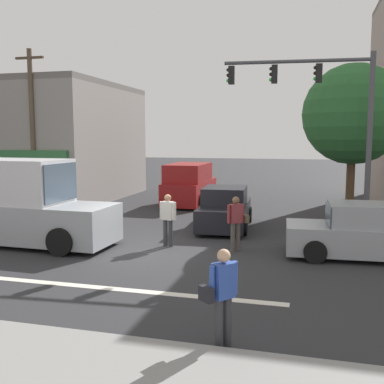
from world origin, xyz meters
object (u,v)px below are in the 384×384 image
(utility_pole_near_left, at_px, (32,128))
(sedan_approaching_near, at_px, (360,234))
(sedan_waiting_far, at_px, (225,209))
(pedestrian_foreground_with_bag, at_px, (222,292))
(traffic_light_mast, at_px, (329,111))
(pedestrian_far_side, at_px, (236,220))
(pedestrian_mid_crossing, at_px, (168,217))
(box_truck_crossing_center, at_px, (24,206))
(street_tree, at_px, (353,115))
(van_crossing_rightbound, at_px, (189,185))

(utility_pole_near_left, height_order, sedan_approaching_near, utility_pole_near_left)
(sedan_waiting_far, bearing_deg, pedestrian_foreground_with_bag, -79.72)
(traffic_light_mast, distance_m, sedan_approaching_near, 4.36)
(utility_pole_near_left, xyz_separation_m, pedestrian_far_side, (10.25, -4.88, -2.90))
(utility_pole_near_left, relative_size, pedestrian_mid_crossing, 4.43)
(sedan_approaching_near, relative_size, box_truck_crossing_center, 0.74)
(street_tree, xyz_separation_m, sedan_waiting_far, (-4.63, -1.68, -3.60))
(street_tree, xyz_separation_m, utility_pole_near_left, (-13.91, -0.15, -0.46))
(utility_pole_near_left, relative_size, traffic_light_mast, 1.19)
(van_crossing_rightbound, bearing_deg, sedan_waiting_far, -62.29)
(sedan_waiting_far, distance_m, pedestrian_foreground_with_bag, 9.94)
(traffic_light_mast, distance_m, pedestrian_mid_crossing, 6.38)
(utility_pole_near_left, height_order, pedestrian_mid_crossing, utility_pole_near_left)
(traffic_light_mast, distance_m, sedan_waiting_far, 5.21)
(box_truck_crossing_center, distance_m, pedestrian_far_side, 6.84)
(traffic_light_mast, bearing_deg, pedestrian_foreground_with_bag, -102.06)
(van_crossing_rightbound, distance_m, pedestrian_far_side, 9.67)
(van_crossing_rightbound, xyz_separation_m, pedestrian_foreground_with_bag, (4.67, -15.29, -0.05))
(box_truck_crossing_center, distance_m, pedestrian_mid_crossing, 4.68)
(sedan_waiting_far, relative_size, pedestrian_mid_crossing, 2.52)
(traffic_light_mast, relative_size, pedestrian_mid_crossing, 3.71)
(sedan_approaching_near, height_order, pedestrian_foreground_with_bag, pedestrian_foreground_with_bag)
(traffic_light_mast, relative_size, pedestrian_far_side, 3.71)
(street_tree, height_order, traffic_light_mast, street_tree)
(van_crossing_rightbound, relative_size, pedestrian_foreground_with_bag, 2.76)
(utility_pole_near_left, relative_size, pedestrian_far_side, 4.43)
(street_tree, xyz_separation_m, van_crossing_rightbound, (-7.53, 3.83, -3.31))
(pedestrian_mid_crossing, distance_m, pedestrian_far_side, 2.18)
(pedestrian_foreground_with_bag, xyz_separation_m, pedestrian_mid_crossing, (-2.98, 6.40, -0.00))
(pedestrian_far_side, bearing_deg, sedan_approaching_near, 1.18)
(pedestrian_foreground_with_bag, bearing_deg, sedan_approaching_near, 66.90)
(street_tree, bearing_deg, sedan_approaching_near, -91.04)
(traffic_light_mast, relative_size, sedan_approaching_near, 1.48)
(pedestrian_far_side, bearing_deg, box_truck_crossing_center, -172.62)
(pedestrian_far_side, bearing_deg, van_crossing_rightbound, 113.59)
(utility_pole_near_left, xyz_separation_m, traffic_light_mast, (12.93, -2.49, 0.45))
(utility_pole_near_left, relative_size, box_truck_crossing_center, 1.31)
(utility_pole_near_left, bearing_deg, sedan_approaching_near, -19.18)
(traffic_light_mast, relative_size, pedestrian_foreground_with_bag, 3.71)
(traffic_light_mast, xyz_separation_m, pedestrian_far_side, (-2.68, -2.39, -3.35))
(van_crossing_rightbound, bearing_deg, utility_pole_near_left, -148.05)
(box_truck_crossing_center, relative_size, pedestrian_mid_crossing, 3.39)
(traffic_light_mast, bearing_deg, box_truck_crossing_center, -160.94)
(pedestrian_mid_crossing, relative_size, pedestrian_far_side, 1.00)
(box_truck_crossing_center, height_order, pedestrian_far_side, box_truck_crossing_center)
(pedestrian_far_side, bearing_deg, sedan_waiting_far, 106.23)
(street_tree, bearing_deg, traffic_light_mast, -110.28)
(van_crossing_rightbound, height_order, sedan_waiting_far, van_crossing_rightbound)
(street_tree, height_order, sedan_waiting_far, street_tree)
(traffic_light_mast, relative_size, box_truck_crossing_center, 1.09)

